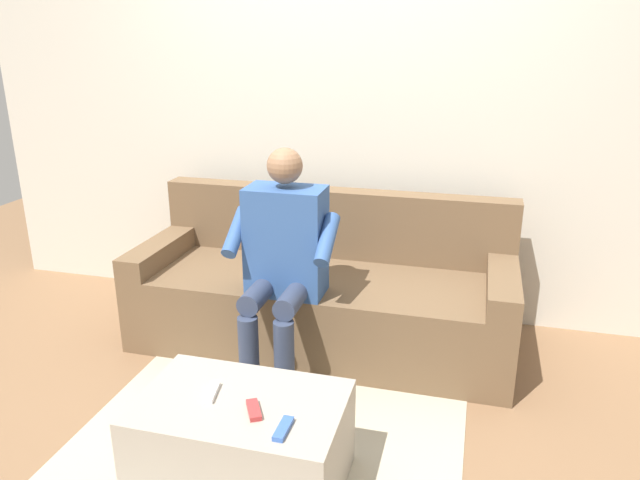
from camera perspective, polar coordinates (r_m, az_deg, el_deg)
The scene contains 9 objects.
ground_plane at distance 3.01m, azimuth -3.32°, elevation -15.59°, with size 8.00×8.00×0.00m, color #846042.
back_wall at distance 3.70m, azimuth 2.49°, elevation 13.53°, with size 4.84×0.06×2.71m, color beige.
couch at distance 3.47m, azimuth 0.31°, elevation -5.18°, with size 2.11×0.80×0.84m.
coffee_table at distance 2.50m, azimuth -7.36°, elevation -18.48°, with size 0.79×0.52×0.38m.
person_solo_seated at distance 3.01m, azimuth -3.55°, elevation -1.33°, with size 0.54×0.50×1.19m.
remote_white at distance 2.44m, azimuth -10.21°, elevation -13.99°, with size 0.13×0.04×0.02m, color white.
remote_red at distance 2.32m, azimuth -6.29°, elevation -15.69°, with size 0.12×0.04×0.02m, color #B73333.
remote_blue at distance 2.22m, azimuth -3.49°, elevation -17.40°, with size 0.13×0.04×0.02m, color #3860B7.
floor_rug at distance 2.73m, azimuth -5.83°, elevation -19.64°, with size 1.69×1.77×0.01m, color #B7AD93.
Camera 1 is at (-0.80, 2.95, 1.70)m, focal length 33.81 mm.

